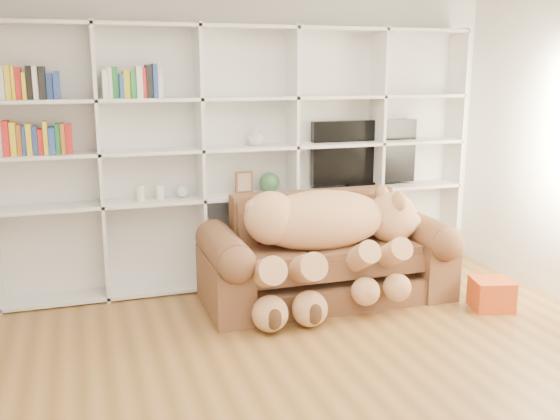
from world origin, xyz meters
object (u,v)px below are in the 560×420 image
object	(u,v)px
gift_box	(491,294)
tv	(364,154)
sofa	(325,260)
teddy_bear	(326,233)

from	to	relation	value
gift_box	tv	bearing A→B (deg)	112.73
gift_box	sofa	bearing A→B (deg)	150.90
teddy_bear	gift_box	xyz separation A→B (m)	(1.32, -0.51, -0.52)
sofa	gift_box	xyz separation A→B (m)	(1.25, -0.70, -0.21)
sofa	teddy_bear	size ratio (longest dim) A/B	1.25
sofa	gift_box	size ratio (longest dim) A/B	6.71
gift_box	tv	distance (m)	1.82
teddy_bear	gift_box	size ratio (longest dim) A/B	5.38
teddy_bear	sofa	bearing A→B (deg)	63.03
tv	gift_box	bearing A→B (deg)	-67.27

